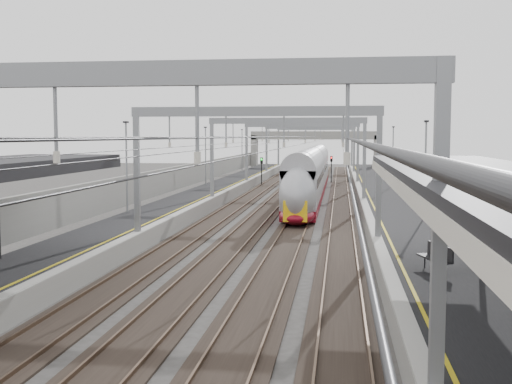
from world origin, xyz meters
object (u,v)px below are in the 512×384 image
(bench, at_px, (437,255))
(signal_green, at_px, (262,166))
(train, at_px, (310,179))
(overbridge, at_px, (315,141))

(bench, distance_m, signal_green, 55.01)
(bench, bearing_deg, train, 99.75)
(train, relative_size, signal_green, 13.11)
(train, bearing_deg, signal_green, 113.51)
(overbridge, height_order, signal_green, overbridge)
(overbridge, distance_m, train, 48.40)
(overbridge, xyz_separation_m, train, (1.50, -48.26, -3.36))
(overbridge, bearing_deg, signal_green, -98.99)
(train, xyz_separation_m, bench, (6.52, -37.99, -0.33))
(overbridge, bearing_deg, train, -88.22)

